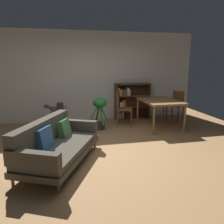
# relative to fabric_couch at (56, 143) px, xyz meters

# --- Properties ---
(ground_plane) EXTENTS (8.16, 8.16, 0.00)m
(ground_plane) POSITION_rel_fabric_couch_xyz_m (0.92, 0.32, -0.36)
(ground_plane) COLOR #A87A4C
(back_wall_panel) EXTENTS (6.80, 0.10, 2.70)m
(back_wall_panel) POSITION_rel_fabric_couch_xyz_m (0.92, 3.02, 0.99)
(back_wall_panel) COLOR silver
(back_wall_panel) RESTS_ON ground_plane
(fabric_couch) EXTENTS (1.55, 2.04, 0.78)m
(fabric_couch) POSITION_rel_fabric_couch_xyz_m (0.00, 0.00, 0.00)
(fabric_couch) COLOR brown
(fabric_couch) RESTS_ON ground_plane
(media_console) EXTENTS (0.42, 1.16, 0.57)m
(media_console) POSITION_rel_fabric_couch_xyz_m (0.03, 1.83, -0.08)
(media_console) COLOR brown
(media_console) RESTS_ON ground_plane
(open_laptop) EXTENTS (0.48, 0.37, 0.10)m
(open_laptop) POSITION_rel_fabric_couch_xyz_m (-0.09, 2.01, 0.24)
(open_laptop) COLOR #333338
(open_laptop) RESTS_ON media_console
(desk_speaker) EXTENTS (0.16, 0.16, 0.23)m
(desk_speaker) POSITION_rel_fabric_couch_xyz_m (0.07, 1.63, 0.33)
(desk_speaker) COLOR #2D2823
(desk_speaker) RESTS_ON media_console
(potted_floor_plant) EXTENTS (0.56, 0.59, 0.87)m
(potted_floor_plant) POSITION_rel_fabric_couch_xyz_m (1.09, 1.82, 0.21)
(potted_floor_plant) COLOR #333338
(potted_floor_plant) RESTS_ON ground_plane
(dining_table) EXTENTS (0.95, 1.34, 0.76)m
(dining_table) POSITION_rel_fabric_couch_xyz_m (2.75, 1.72, 0.33)
(dining_table) COLOR olive
(dining_table) RESTS_ON ground_plane
(dining_chair_near) EXTENTS (0.56, 0.57, 0.90)m
(dining_chair_near) POSITION_rel_fabric_couch_xyz_m (3.62, 2.37, 0.16)
(dining_chair_near) COLOR brown
(dining_chair_near) RESTS_ON ground_plane
(dining_chair_far) EXTENTS (0.53, 0.54, 0.98)m
(dining_chair_far) POSITION_rel_fabric_couch_xyz_m (1.77, 2.07, 0.19)
(dining_chair_far) COLOR brown
(dining_chair_far) RESTS_ON ground_plane
(bookshelf) EXTENTS (1.11, 0.33, 1.13)m
(bookshelf) POSITION_rel_fabric_couch_xyz_m (2.22, 2.83, 0.20)
(bookshelf) COLOR #56351E
(bookshelf) RESTS_ON ground_plane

